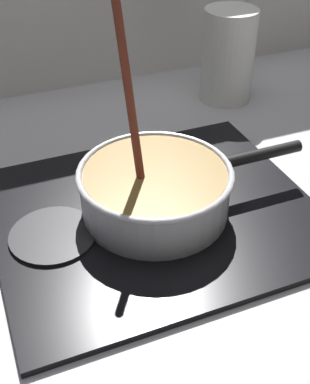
{
  "coord_description": "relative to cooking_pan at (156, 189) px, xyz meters",
  "views": [
    {
      "loc": [
        -0.31,
        -0.44,
        0.57
      ],
      "look_at": [
        -0.05,
        0.2,
        0.05
      ],
      "focal_mm": 46.86,
      "sensor_mm": 36.0,
      "label": 1
    }
  ],
  "objects": [
    {
      "name": "paper_towel_roll",
      "position": [
        0.34,
        0.37,
        0.05
      ],
      "size": [
        0.13,
        0.13,
        0.22
      ],
      "primitive_type": "cylinder",
      "color": "white",
      "rests_on": "ground"
    },
    {
      "name": "spare_burner",
      "position": [
        -0.19,
        -0.0,
        -0.04
      ],
      "size": [
        0.15,
        0.15,
        0.01
      ],
      "primitive_type": "cylinder",
      "color": "#262628",
      "rests_on": "hob_plate"
    },
    {
      "name": "cooking_pan",
      "position": [
        0.0,
        0.0,
        0.0
      ],
      "size": [
        0.42,
        0.27,
        0.35
      ],
      "color": "silver",
      "rests_on": "hob_plate"
    },
    {
      "name": "burner_ring",
      "position": [
        -0.0,
        -0.0,
        -0.04
      ],
      "size": [
        0.16,
        0.16,
        0.01
      ],
      "primitive_type": "torus",
      "color": "#592D0C",
      "rests_on": "hob_plate"
    },
    {
      "name": "ground",
      "position": [
        0.05,
        -0.2,
        -0.08
      ],
      "size": [
        2.4,
        1.6,
        0.04
      ],
      "primitive_type": "cube",
      "color": "#B7B7BC"
    },
    {
      "name": "hob_plate",
      "position": [
        -0.0,
        -0.0,
        -0.05
      ],
      "size": [
        0.56,
        0.48,
        0.01
      ],
      "primitive_type": "cube",
      "color": "black",
      "rests_on": "ground"
    }
  ]
}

